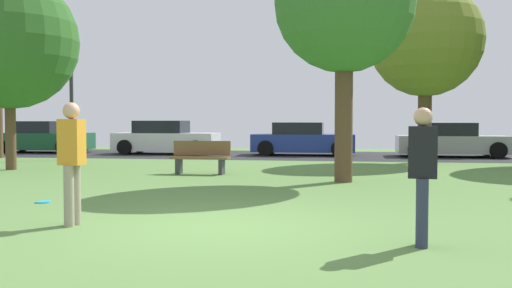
{
  "coord_description": "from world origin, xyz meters",
  "views": [
    {
      "loc": [
        1.78,
        -7.42,
        1.45
      ],
      "look_at": [
        0.0,
        3.25,
        1.0
      ],
      "focal_mm": 39.39,
      "sensor_mm": 36.0,
      "label": 1
    }
  ],
  "objects": [
    {
      "name": "parked_car_green",
      "position": [
        -12.13,
        16.23,
        0.66
      ],
      "size": [
        4.37,
        2.04,
        1.43
      ],
      "color": "#195633",
      "rests_on": "ground_plane"
    },
    {
      "name": "ground_plane",
      "position": [
        0.0,
        0.0,
        0.0
      ],
      "size": [
        44.0,
        44.0,
        0.0
      ],
      "primitive_type": "plane",
      "color": "#5B8442"
    },
    {
      "name": "street_lamp_post",
      "position": [
        -8.5,
        12.2,
        2.25
      ],
      "size": [
        0.14,
        0.14,
        4.5
      ],
      "primitive_type": "cylinder",
      "color": "#2D2D33",
      "rests_on": "ground_plane"
    },
    {
      "name": "oak_tree_right",
      "position": [
        -8.12,
        7.75,
        3.79
      ],
      "size": [
        4.02,
        4.02,
        5.81
      ],
      "color": "brown",
      "rests_on": "ground_plane"
    },
    {
      "name": "park_bench",
      "position": [
        -2.21,
        7.37,
        0.46
      ],
      "size": [
        1.6,
        0.45,
        0.9
      ],
      "rotation": [
        0.0,
        0.0,
        3.14
      ],
      "color": "brown",
      "rests_on": "ground_plane"
    },
    {
      "name": "maple_tree_far",
      "position": [
        1.64,
        6.0,
        4.19
      ],
      "size": [
        3.31,
        3.31,
        5.89
      ],
      "color": "brown",
      "rests_on": "ground_plane"
    },
    {
      "name": "parked_car_silver",
      "position": [
        5.82,
        16.05,
        0.63
      ],
      "size": [
        4.33,
        2.09,
        1.37
      ],
      "color": "#B7B7BC",
      "rests_on": "ground_plane"
    },
    {
      "name": "maple_tree_near",
      "position": [
        4.36,
        12.76,
        4.2
      ],
      "size": [
        3.89,
        3.89,
        6.18
      ],
      "color": "brown",
      "rests_on": "ground_plane"
    },
    {
      "name": "frisbee_disc",
      "position": [
        -3.57,
        1.71,
        0.01
      ],
      "size": [
        0.27,
        0.27,
        0.03
      ],
      "primitive_type": "cylinder",
      "color": "#2DB2E0",
      "rests_on": "ground_plane"
    },
    {
      "name": "person_thrower",
      "position": [
        2.61,
        -0.77,
        0.88
      ],
      "size": [
        0.34,
        0.3,
        1.61
      ],
      "rotation": [
        0.0,
        0.0,
        3.03
      ],
      "color": "#2D334C",
      "rests_on": "ground_plane"
    },
    {
      "name": "parked_car_white",
      "position": [
        -6.15,
        16.07,
        0.67
      ],
      "size": [
        4.45,
        1.98,
        1.45
      ],
      "color": "white",
      "rests_on": "ground_plane"
    },
    {
      "name": "parked_car_blue",
      "position": [
        -0.16,
        16.15,
        0.64
      ],
      "size": [
        4.27,
        1.95,
        1.38
      ],
      "color": "#233893",
      "rests_on": "ground_plane"
    },
    {
      "name": "person_catcher",
      "position": [
        -2.0,
        -0.23,
        0.94
      ],
      "size": [
        0.34,
        0.3,
        1.71
      ],
      "rotation": [
        0.0,
        0.0,
        -0.12
      ],
      "color": "gray",
      "rests_on": "ground_plane"
    },
    {
      "name": "road_strip",
      "position": [
        0.0,
        16.0,
        0.0
      ],
      "size": [
        44.0,
        6.4,
        0.01
      ],
      "primitive_type": "cube",
      "color": "#28282B",
      "rests_on": "ground_plane"
    }
  ]
}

